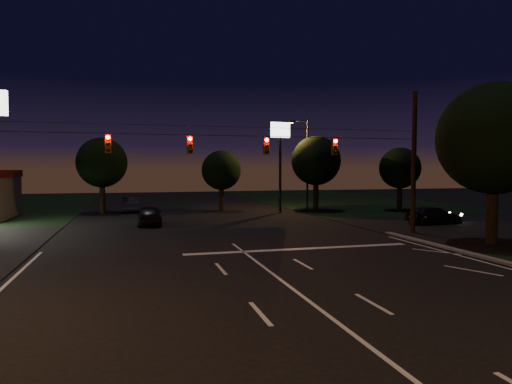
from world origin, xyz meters
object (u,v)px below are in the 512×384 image
object	(u,v)px
car_oncoming_b	(131,204)
car_cross	(434,216)
car_oncoming_a	(150,215)
utility_pole_right	(413,233)
tree_right_near	(492,140)

from	to	relation	value
car_oncoming_b	car_cross	xyz separation A→B (m)	(21.77, -15.70, -0.08)
car_oncoming_a	car_oncoming_b	xyz separation A→B (m)	(-1.34, 10.81, -0.01)
car_cross	utility_pole_right	bearing A→B (deg)	126.85
utility_pole_right	car_oncoming_b	size ratio (longest dim) A/B	2.06
car_oncoming_b	car_cross	size ratio (longest dim) A/B	0.99
utility_pole_right	tree_right_near	distance (m)	7.61
car_oncoming_b	car_cross	distance (m)	26.84
car_oncoming_a	car_oncoming_b	bearing A→B (deg)	-81.80
utility_pole_right	tree_right_near	xyz separation A→B (m)	(1.53, -4.83, 5.68)
car_oncoming_b	tree_right_near	bearing A→B (deg)	127.18
car_oncoming_a	utility_pole_right	bearing A→B (deg)	153.04
utility_pole_right	car_oncoming_a	size ratio (longest dim) A/B	2.09
tree_right_near	car_oncoming_a	xyz separation A→B (m)	(-17.65, 13.43, -4.94)
car_oncoming_a	car_cross	xyz separation A→B (m)	(20.43, -4.89, -0.09)
tree_right_near	car_oncoming_b	xyz separation A→B (m)	(-18.99, 24.24, -4.96)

